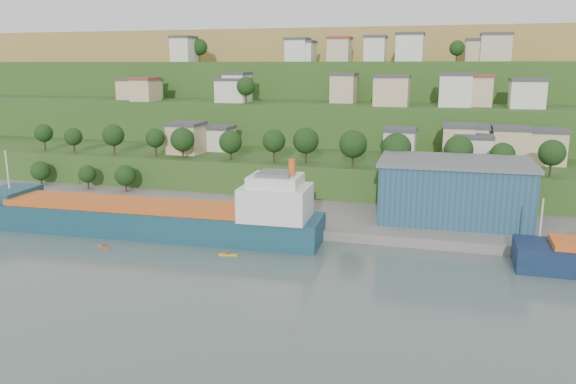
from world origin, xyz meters
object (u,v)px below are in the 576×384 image
(warehouse, at_px, (454,190))
(kayak_orange, at_px, (103,246))
(caravan, at_px, (36,199))
(cargo_ship_near, at_px, (154,220))

(warehouse, height_order, kayak_orange, warehouse)
(warehouse, bearing_deg, kayak_orange, -155.16)
(warehouse, height_order, caravan, warehouse)
(cargo_ship_near, bearing_deg, caravan, 162.98)
(warehouse, xyz_separation_m, kayak_orange, (-63.94, -31.57, -8.21))
(warehouse, bearing_deg, cargo_ship_near, -161.75)
(cargo_ship_near, height_order, caravan, cargo_ship_near)
(caravan, bearing_deg, cargo_ship_near, 6.87)
(kayak_orange, bearing_deg, cargo_ship_near, 84.20)
(cargo_ship_near, distance_m, warehouse, 62.68)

